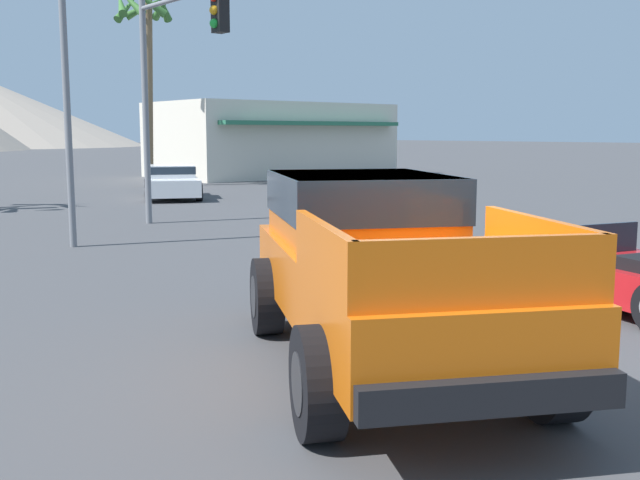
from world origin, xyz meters
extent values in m
plane|color=#424244|center=(0.00, 0.00, 0.00)|extent=(320.00, 320.00, 0.00)
cube|color=orange|center=(-0.30, 0.08, 0.83)|extent=(3.97, 5.27, 0.66)
cube|color=orange|center=(0.16, 0.96, 1.52)|extent=(2.54, 2.74, 0.71)
cube|color=#1E2833|center=(0.16, 0.96, 1.65)|extent=(2.60, 2.79, 0.46)
cube|color=orange|center=(-1.74, -0.74, 1.40)|extent=(1.00, 1.80, 0.48)
cube|color=orange|center=(-0.16, -1.57, 1.40)|extent=(1.00, 1.80, 0.48)
cube|color=orange|center=(-1.40, -2.00, 1.40)|extent=(1.62, 0.91, 0.48)
cube|color=black|center=(0.88, 2.32, 0.62)|extent=(1.69, 1.00, 0.24)
cube|color=black|center=(-1.49, -2.17, 0.62)|extent=(1.69, 1.00, 0.24)
cylinder|color=black|center=(-0.44, 1.89, 0.44)|extent=(0.68, 0.93, 0.89)
cylinder|color=#232326|center=(-0.44, 1.89, 0.44)|extent=(0.51, 0.58, 0.49)
cylinder|color=black|center=(1.27, 0.99, 0.44)|extent=(0.68, 0.93, 0.89)
cylinder|color=#232326|center=(1.27, 0.99, 0.44)|extent=(0.51, 0.58, 0.49)
cylinder|color=black|center=(-1.87, -0.84, 0.44)|extent=(0.68, 0.93, 0.89)
cylinder|color=#232326|center=(-1.87, -0.84, 0.44)|extent=(0.51, 0.58, 0.49)
cylinder|color=black|center=(-0.17, -1.74, 0.44)|extent=(0.68, 0.93, 0.89)
cylinder|color=#232326|center=(-0.17, -1.74, 0.44)|extent=(0.51, 0.58, 0.49)
cube|color=red|center=(4.23, 0.12, 0.40)|extent=(2.78, 4.65, 0.45)
cube|color=#1E2833|center=(4.35, 0.58, 0.83)|extent=(1.43, 0.43, 0.42)
cylinder|color=black|center=(3.77, 1.64, 0.31)|extent=(0.37, 0.65, 0.61)
cylinder|color=#9E9EA3|center=(3.77, 1.64, 0.31)|extent=(0.31, 0.38, 0.34)
cylinder|color=black|center=(5.37, 1.22, 0.31)|extent=(0.37, 0.65, 0.61)
cylinder|color=#9E9EA3|center=(5.37, 1.22, 0.31)|extent=(0.31, 0.38, 0.34)
cube|color=white|center=(7.31, 18.85, 0.46)|extent=(3.36, 4.47, 0.57)
cube|color=white|center=(7.35, 18.94, 0.96)|extent=(2.14, 2.23, 0.43)
cube|color=#1E2833|center=(7.35, 18.94, 1.01)|extent=(2.19, 2.27, 0.26)
cylinder|color=black|center=(7.52, 17.33, 0.32)|extent=(0.47, 0.67, 0.63)
cylinder|color=#9E9EA3|center=(7.52, 17.33, 0.32)|extent=(0.36, 0.42, 0.35)
cylinder|color=black|center=(5.99, 18.06, 0.32)|extent=(0.47, 0.67, 0.63)
cylinder|color=#9E9EA3|center=(5.99, 18.06, 0.32)|extent=(0.36, 0.42, 0.35)
cylinder|color=black|center=(8.62, 19.64, 0.32)|extent=(0.47, 0.67, 0.63)
cylinder|color=#9E9EA3|center=(8.62, 19.64, 0.32)|extent=(0.36, 0.42, 0.35)
cylinder|color=black|center=(7.09, 20.36, 0.32)|extent=(0.47, 0.67, 0.63)
cylinder|color=#9E9EA3|center=(7.09, 20.36, 0.32)|extent=(0.36, 0.42, 0.35)
cylinder|color=slate|center=(3.32, 12.59, 2.81)|extent=(0.16, 0.16, 5.62)
cube|color=black|center=(3.32, 8.92, 4.87)|extent=(0.26, 0.34, 0.90)
sphere|color=orange|center=(3.17, 8.92, 4.87)|extent=(0.20, 0.20, 0.20)
sphere|color=green|center=(3.17, 8.92, 4.60)|extent=(0.20, 0.20, 0.20)
cylinder|color=slate|center=(0.30, 9.87, 4.21)|extent=(0.14, 0.14, 8.42)
cylinder|color=brown|center=(9.43, 24.78, 3.99)|extent=(0.36, 0.78, 7.99)
cone|color=#386B2D|center=(10.36, 24.97, 7.75)|extent=(0.39, 1.81, 1.16)
cone|color=#386B2D|center=(9.93, 25.80, 7.74)|extent=(1.76, 1.26, 1.20)
cone|color=#386B2D|center=(9.09, 25.80, 7.64)|extent=(1.56, 0.94, 1.47)
cone|color=#386B2D|center=(8.55, 25.29, 7.68)|extent=(0.90, 1.76, 1.37)
cone|color=#386B2D|center=(8.69, 24.65, 7.68)|extent=(0.94, 1.50, 1.32)
cone|color=#386B2D|center=(9.16, 24.14, 7.70)|extent=(1.70, 0.85, 1.31)
cone|color=#386B2D|center=(9.98, 24.36, 7.67)|extent=(1.36, 1.25, 1.37)
cube|color=beige|center=(18.46, 28.40, 1.93)|extent=(12.23, 6.82, 3.86)
cube|color=#286B4C|center=(18.46, 24.64, 2.78)|extent=(11.01, 0.70, 0.20)
camera|label=1|loc=(-5.29, -5.09, 2.32)|focal=42.00mm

